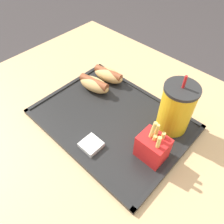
% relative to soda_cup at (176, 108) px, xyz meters
% --- Properties ---
extents(ground_plane, '(8.00, 8.00, 0.00)m').
position_rel_soda_cup_xyz_m(ground_plane, '(-0.12, -0.12, -0.85)').
color(ground_plane, '#383333').
extents(dining_table, '(1.09, 0.86, 0.77)m').
position_rel_soda_cup_xyz_m(dining_table, '(-0.12, -0.12, -0.47)').
color(dining_table, tan).
rests_on(dining_table, ground_plane).
extents(food_tray, '(0.44, 0.33, 0.01)m').
position_rel_soda_cup_xyz_m(food_tray, '(-0.14, -0.10, -0.08)').
color(food_tray, black).
rests_on(food_tray, dining_table).
extents(soda_cup, '(0.09, 0.09, 0.18)m').
position_rel_soda_cup_xyz_m(soda_cup, '(0.00, 0.00, 0.00)').
color(soda_cup, gold).
rests_on(soda_cup, food_tray).
extents(hot_dog_far, '(0.12, 0.07, 0.04)m').
position_rel_soda_cup_xyz_m(hot_dog_far, '(-0.28, 0.02, -0.05)').
color(hot_dog_far, tan).
rests_on(hot_dog_far, food_tray).
extents(hot_dog_near, '(0.12, 0.07, 0.05)m').
position_rel_soda_cup_xyz_m(hot_dog_near, '(-0.28, -0.04, -0.05)').
color(hot_dog_near, tan).
rests_on(hot_dog_near, food_tray).
extents(fries_carton, '(0.07, 0.06, 0.13)m').
position_rel_soda_cup_xyz_m(fries_carton, '(0.02, -0.12, -0.03)').
color(fries_carton, red).
rests_on(fries_carton, food_tray).
extents(sauce_cup_mayo, '(0.05, 0.05, 0.02)m').
position_rel_soda_cup_xyz_m(sauce_cup_mayo, '(-0.12, -0.21, -0.07)').
color(sauce_cup_mayo, silver).
rests_on(sauce_cup_mayo, food_tray).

